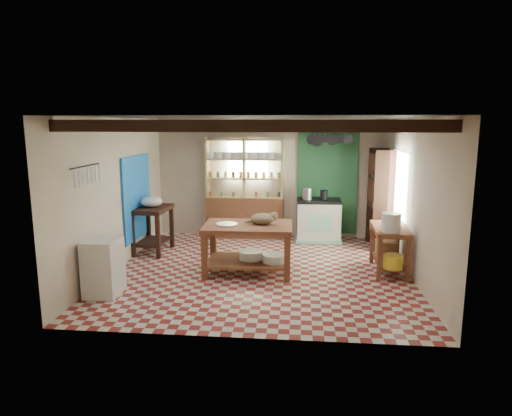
# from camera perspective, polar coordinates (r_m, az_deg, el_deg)

# --- Properties ---
(floor) EXTENTS (5.00, 5.00, 0.02)m
(floor) POSITION_cam_1_polar(r_m,az_deg,el_deg) (7.95, 0.56, -7.91)
(floor) COLOR maroon
(floor) RESTS_ON ground
(ceiling) EXTENTS (5.00, 5.00, 0.02)m
(ceiling) POSITION_cam_1_polar(r_m,az_deg,el_deg) (7.53, 0.60, 11.26)
(ceiling) COLOR #434448
(ceiling) RESTS_ON wall_back
(wall_back) EXTENTS (5.00, 0.04, 2.60)m
(wall_back) POSITION_cam_1_polar(r_m,az_deg,el_deg) (10.10, 1.81, 3.72)
(wall_back) COLOR beige
(wall_back) RESTS_ON floor
(wall_front) EXTENTS (5.00, 0.04, 2.60)m
(wall_front) POSITION_cam_1_polar(r_m,az_deg,el_deg) (5.19, -1.80, -2.97)
(wall_front) COLOR beige
(wall_front) RESTS_ON floor
(wall_left) EXTENTS (0.04, 5.00, 2.60)m
(wall_left) POSITION_cam_1_polar(r_m,az_deg,el_deg) (8.23, -17.04, 1.66)
(wall_left) COLOR beige
(wall_left) RESTS_ON floor
(wall_right) EXTENTS (0.04, 5.00, 2.60)m
(wall_right) POSITION_cam_1_polar(r_m,az_deg,el_deg) (7.83, 19.14, 1.09)
(wall_right) COLOR beige
(wall_right) RESTS_ON floor
(ceiling_beams) EXTENTS (5.00, 3.80, 0.15)m
(ceiling_beams) POSITION_cam_1_polar(r_m,az_deg,el_deg) (7.53, 0.60, 10.35)
(ceiling_beams) COLOR black
(ceiling_beams) RESTS_ON ceiling
(blue_wall_patch) EXTENTS (0.04, 1.40, 1.60)m
(blue_wall_patch) POSITION_cam_1_polar(r_m,az_deg,el_deg) (9.08, -14.65, 1.31)
(blue_wall_patch) COLOR blue
(blue_wall_patch) RESTS_ON wall_left
(green_wall_patch) EXTENTS (1.30, 0.04, 2.30)m
(green_wall_patch) POSITION_cam_1_polar(r_m,az_deg,el_deg) (10.07, 8.92, 3.29)
(green_wall_patch) COLOR #21532E
(green_wall_patch) RESTS_ON wall_back
(window_back) EXTENTS (0.90, 0.02, 0.80)m
(window_back) POSITION_cam_1_polar(r_m,az_deg,el_deg) (10.08, -1.04, 6.00)
(window_back) COLOR silver
(window_back) RESTS_ON wall_back
(window_right) EXTENTS (0.02, 1.30, 1.20)m
(window_right) POSITION_cam_1_polar(r_m,az_deg,el_deg) (8.77, 17.55, 2.82)
(window_right) COLOR silver
(window_right) RESTS_ON wall_right
(utensil_rail) EXTENTS (0.06, 0.90, 0.28)m
(utensil_rail) POSITION_cam_1_polar(r_m,az_deg,el_deg) (7.06, -20.50, 3.95)
(utensil_rail) COLOR black
(utensil_rail) RESTS_ON wall_left
(pot_rack) EXTENTS (0.86, 0.12, 0.36)m
(pot_rack) POSITION_cam_1_polar(r_m,az_deg,el_deg) (9.58, 9.22, 8.49)
(pot_rack) COLOR black
(pot_rack) RESTS_ON ceiling
(shelving_unit) EXTENTS (1.70, 0.34, 2.20)m
(shelving_unit) POSITION_cam_1_polar(r_m,az_deg,el_deg) (9.99, -1.42, 2.49)
(shelving_unit) COLOR tan
(shelving_unit) RESTS_ON floor
(tall_rack) EXTENTS (0.40, 0.86, 2.00)m
(tall_rack) POSITION_cam_1_polar(r_m,az_deg,el_deg) (9.57, 15.27, 1.14)
(tall_rack) COLOR black
(tall_rack) RESTS_ON floor
(work_table) EXTENTS (1.50, 1.02, 0.83)m
(work_table) POSITION_cam_1_polar(r_m,az_deg,el_deg) (7.75, -1.01, -5.09)
(work_table) COLOR brown
(work_table) RESTS_ON floor
(stove) EXTENTS (0.94, 0.64, 0.91)m
(stove) POSITION_cam_1_polar(r_m,az_deg,el_deg) (9.88, 7.81, -1.51)
(stove) COLOR beige
(stove) RESTS_ON floor
(prep_table) EXTENTS (0.67, 0.93, 0.91)m
(prep_table) POSITION_cam_1_polar(r_m,az_deg,el_deg) (9.16, -12.77, -2.66)
(prep_table) COLOR black
(prep_table) RESTS_ON floor
(white_cabinet) EXTENTS (0.48, 0.57, 0.84)m
(white_cabinet) POSITION_cam_1_polar(r_m,az_deg,el_deg) (7.15, -18.55, -7.00)
(white_cabinet) COLOR silver
(white_cabinet) RESTS_ON floor
(right_counter) EXTENTS (0.59, 1.12, 0.79)m
(right_counter) POSITION_cam_1_polar(r_m,az_deg,el_deg) (8.10, 16.29, -5.01)
(right_counter) COLOR brown
(right_counter) RESTS_ON floor
(cat) EXTENTS (0.47, 0.39, 0.19)m
(cat) POSITION_cam_1_polar(r_m,az_deg,el_deg) (7.66, 0.87, -1.34)
(cat) COLOR #907E54
(cat) RESTS_ON work_table
(steel_tray) EXTENTS (0.37, 0.37, 0.02)m
(steel_tray) POSITION_cam_1_polar(r_m,az_deg,el_deg) (7.64, -3.67, -2.04)
(steel_tray) COLOR #B5B6BD
(steel_tray) RESTS_ON work_table
(basin_large) EXTENTS (0.43, 0.43, 0.14)m
(basin_large) POSITION_cam_1_polar(r_m,az_deg,el_deg) (7.83, -0.61, -5.87)
(basin_large) COLOR silver
(basin_large) RESTS_ON work_table
(basin_small) EXTENTS (0.40, 0.40, 0.14)m
(basin_small) POSITION_cam_1_polar(r_m,az_deg,el_deg) (7.67, 2.30, -6.27)
(basin_small) COLOR silver
(basin_small) RESTS_ON work_table
(kettle_left) EXTENTS (0.21, 0.21, 0.24)m
(kettle_left) POSITION_cam_1_polar(r_m,az_deg,el_deg) (9.77, 6.43, 1.80)
(kettle_left) COLOR #B5B6BD
(kettle_left) RESTS_ON stove
(kettle_right) EXTENTS (0.16, 0.16, 0.19)m
(kettle_right) POSITION_cam_1_polar(r_m,az_deg,el_deg) (9.79, 8.48, 1.64)
(kettle_right) COLOR black
(kettle_right) RESTS_ON stove
(enamel_bowl) EXTENTS (0.44, 0.44, 0.21)m
(enamel_bowl) POSITION_cam_1_polar(r_m,az_deg,el_deg) (9.05, -12.91, 0.77)
(enamel_bowl) COLOR silver
(enamel_bowl) RESTS_ON prep_table
(white_bucket) EXTENTS (0.32, 0.32, 0.31)m
(white_bucket) POSITION_cam_1_polar(r_m,az_deg,el_deg) (7.62, 16.52, -1.74)
(white_bucket) COLOR silver
(white_bucket) RESTS_ON right_counter
(wicker_basket) EXTENTS (0.37, 0.30, 0.25)m
(wicker_basket) POSITION_cam_1_polar(r_m,az_deg,el_deg) (8.40, 15.96, -4.85)
(wicker_basket) COLOR #93643B
(wicker_basket) RESTS_ON right_counter
(yellow_tub) EXTENTS (0.32, 0.32, 0.23)m
(yellow_tub) POSITION_cam_1_polar(r_m,az_deg,el_deg) (7.69, 16.76, -6.43)
(yellow_tub) COLOR gold
(yellow_tub) RESTS_ON right_counter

